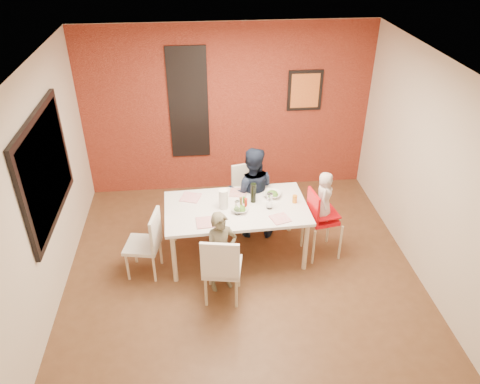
{
  "coord_description": "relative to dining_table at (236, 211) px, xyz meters",
  "views": [
    {
      "loc": [
        -0.49,
        -4.62,
        4.09
      ],
      "look_at": [
        0.0,
        0.3,
        1.05
      ],
      "focal_mm": 35.0,
      "sensor_mm": 36.0,
      "label": 1
    }
  ],
  "objects": [
    {
      "name": "chair_far",
      "position": [
        0.24,
        0.73,
        -0.17
      ],
      "size": [
        0.52,
        0.52,
        0.94
      ],
      "rotation": [
        0.0,
        0.0,
        0.22
      ],
      "color": "white",
      "rests_on": "ground"
    },
    {
      "name": "condiment_red",
      "position": [
        0.12,
        -0.04,
        0.14
      ],
      "size": [
        0.04,
        0.04,
        0.15
      ],
      "primitive_type": "cylinder",
      "color": "red",
      "rests_on": "dining_table"
    },
    {
      "name": "condiment_green",
      "position": [
        0.1,
        0.02,
        0.14
      ],
      "size": [
        0.03,
        0.03,
        0.14
      ],
      "primitive_type": "cylinder",
      "color": "#3A7D29",
      "rests_on": "dining_table"
    },
    {
      "name": "wine_bottle",
      "position": [
        0.23,
        0.11,
        0.2
      ],
      "size": [
        0.07,
        0.07,
        0.27
      ],
      "primitive_type": "cylinder",
      "color": "black",
      "rests_on": "dining_table"
    },
    {
      "name": "brick_accent_wall",
      "position": [
        0.04,
        1.84,
        0.65
      ],
      "size": [
        4.5,
        0.02,
        2.7
      ],
      "primitive_type": "cube",
      "color": "maroon",
      "rests_on": "ground"
    },
    {
      "name": "ground",
      "position": [
        0.04,
        -0.39,
        -0.7
      ],
      "size": [
        4.5,
        4.5,
        0.0
      ],
      "primitive_type": "plane",
      "color": "brown",
      "rests_on": "ground"
    },
    {
      "name": "picture_window_pane",
      "position": [
        -2.17,
        -0.19,
        0.85
      ],
      "size": [
        0.02,
        1.55,
        1.15
      ],
      "primitive_type": "cube",
      "color": "black",
      "rests_on": "wall_left"
    },
    {
      "name": "glassblock_surround",
      "position": [
        -0.56,
        1.82,
        0.8
      ],
      "size": [
        0.6,
        0.03,
        1.76
      ],
      "primitive_type": "cube",
      "color": "black",
      "rests_on": "wall_back"
    },
    {
      "name": "paper_towel_roll",
      "position": [
        -0.16,
        0.0,
        0.2
      ],
      "size": [
        0.12,
        0.12,
        0.27
      ],
      "primitive_type": "cylinder",
      "color": "white",
      "rests_on": "dining_table"
    },
    {
      "name": "plate_near_left",
      "position": [
        -0.4,
        -0.31,
        0.07
      ],
      "size": [
        0.26,
        0.26,
        0.01
      ],
      "primitive_type": "cube",
      "rotation": [
        0.0,
        0.0,
        0.07
      ],
      "color": "silver",
      "rests_on": "dining_table"
    },
    {
      "name": "plate_far_mid",
      "position": [
        0.06,
        0.34,
        0.07
      ],
      "size": [
        0.26,
        0.26,
        0.01
      ],
      "primitive_type": "cube",
      "rotation": [
        0.0,
        0.0,
        -0.17
      ],
      "color": "silver",
      "rests_on": "dining_table"
    },
    {
      "name": "dining_table",
      "position": [
        0.0,
        0.0,
        0.0
      ],
      "size": [
        1.88,
        1.1,
        0.77
      ],
      "rotation": [
        0.0,
        0.0,
        0.04
      ],
      "color": "white",
      "rests_on": "ground"
    },
    {
      "name": "salad_bowl_a",
      "position": [
        0.04,
        -0.1,
        0.09
      ],
      "size": [
        0.26,
        0.26,
        0.05
      ],
      "primitive_type": "imported",
      "rotation": [
        0.0,
        0.0,
        -0.26
      ],
      "color": "white",
      "rests_on": "dining_table"
    },
    {
      "name": "chair_left",
      "position": [
        -1.14,
        -0.26,
        -0.19
      ],
      "size": [
        0.49,
        0.49,
        0.91
      ],
      "rotation": [
        0.0,
        0.0,
        4.52
      ],
      "color": "silver",
      "rests_on": "ground"
    },
    {
      "name": "wall_back",
      "position": [
        0.04,
        1.86,
        0.65
      ],
      "size": [
        4.5,
        0.02,
        2.7
      ],
      "primitive_type": "cube",
      "color": "beige",
      "rests_on": "ground"
    },
    {
      "name": "glassblock_strip",
      "position": [
        -0.56,
        1.82,
        0.8
      ],
      "size": [
        0.55,
        0.03,
        1.7
      ],
      "primitive_type": "cube",
      "color": "silver",
      "rests_on": "wall_back"
    },
    {
      "name": "plate_near_right",
      "position": [
        0.52,
        -0.32,
        0.07
      ],
      "size": [
        0.27,
        0.27,
        0.01
      ],
      "primitive_type": "cube",
      "rotation": [
        0.0,
        0.0,
        0.31
      ],
      "color": "white",
      "rests_on": "dining_table"
    },
    {
      "name": "wall_left",
      "position": [
        -2.21,
        -0.39,
        0.65
      ],
      "size": [
        0.02,
        4.5,
        2.7
      ],
      "primitive_type": "cube",
      "color": "beige",
      "rests_on": "ground"
    },
    {
      "name": "condiment_brown",
      "position": [
        0.06,
        -0.02,
        0.14
      ],
      "size": [
        0.04,
        0.04,
        0.15
      ],
      "primitive_type": "cylinder",
      "color": "brown",
      "rests_on": "dining_table"
    },
    {
      "name": "high_chair",
      "position": [
        1.1,
        -0.09,
        -0.1
      ],
      "size": [
        0.48,
        0.48,
        0.99
      ],
      "rotation": [
        0.0,
        0.0,
        1.74
      ],
      "color": "red",
      "rests_on": "ground"
    },
    {
      "name": "art_print_frame",
      "position": [
        1.24,
        1.82,
        0.95
      ],
      "size": [
        0.54,
        0.03,
        0.64
      ],
      "primitive_type": "cube",
      "color": "black",
      "rests_on": "wall_back"
    },
    {
      "name": "wall_right",
      "position": [
        2.29,
        -0.39,
        0.65
      ],
      "size": [
        0.02,
        4.5,
        2.7
      ],
      "primitive_type": "cube",
      "color": "beige",
      "rests_on": "ground"
    },
    {
      "name": "ceiling",
      "position": [
        0.04,
        -0.39,
        2.0
      ],
      "size": [
        4.5,
        4.5,
        0.02
      ],
      "primitive_type": "cube",
      "color": "white",
      "rests_on": "wall_back"
    },
    {
      "name": "chair_near",
      "position": [
        -0.26,
        -0.87,
        -0.17
      ],
      "size": [
        0.51,
        0.51,
        0.95
      ],
      "rotation": [
        0.0,
        0.0,
        2.97
      ],
      "color": "white",
      "rests_on": "ground"
    },
    {
      "name": "wine_glass_b",
      "position": [
        0.42,
        -0.07,
        0.18
      ],
      "size": [
        0.08,
        0.08,
        0.22
      ],
      "primitive_type": "cylinder",
      "color": "white",
      "rests_on": "dining_table"
    },
    {
      "name": "toddler",
      "position": [
        1.12,
        -0.08,
        0.22
      ],
      "size": [
        0.31,
        0.38,
        0.67
      ],
      "primitive_type": "imported",
      "rotation": [
        0.0,
        0.0,
        1.23
      ],
      "color": "beige",
      "rests_on": "high_chair"
    },
    {
      "name": "art_print_canvas",
      "position": [
        1.24,
        1.8,
        0.95
      ],
      "size": [
        0.44,
        0.01,
        0.54
      ],
      "primitive_type": "cube",
      "color": "orange",
      "rests_on": "wall_back"
    },
    {
      "name": "sippy_cup",
      "position": [
        0.77,
        0.03,
        0.12
      ],
      "size": [
        0.06,
        0.06,
        0.11
      ],
      "primitive_type": "cylinder",
      "color": "orange",
      "rests_on": "dining_table"
    },
    {
      "name": "picture_window_frame",
      "position": [
        -2.18,
        -0.19,
        0.85
      ],
      "size": [
        0.05,
        1.7,
        1.3
      ],
      "primitive_type": "cube",
      "color": "black",
      "rests_on": "wall_left"
    },
    {
      "name": "wine_glass_a",
      "position": [
        -0.0,
        -0.16,
        0.16
      ],
      "size": [
        0.07,
        0.07,
        0.19
      ],
      "primitive_type": "cylinder",
      "color": "white",
      "rests_on": "dining_table"
    },
    {
      "name": "salad_bowl_b",
      "position": [
        0.51,
        0.22,
        0.1
      ],
      "size": [
        0.3,
        0.3,
        0.06
      ],
      "primitive_type": "imported",
      "rotation": [
        0.0,
        0.0,
        -0.39
      ],
      "color": "silver",
      "rests_on": "dining_table"
    },
    {
      "name": "plate_far_left",
      "position": [
        -0.59,
        0.29,
        0.07
      ],
      "size": [
        0.31,
        0.31,
        0.01
      ],
      "primitive_type": "cube",
      "rotation": [
        0.0,
        0.0,
        -0.33
      ],
      "color": "white",
      "rests_on": "dining_table"
    },
    {
      "name": "child_far",
      "position": [
        0.26,
        0.49,
        -0.02
      ],
      "size": [
        0.71,
        0.59,
        1.35
      ],
      "primitive_type": "imported",
      "rotation": [
        0.0,
        0.0,
        3.02
      ],
      "color": "black",
      "rests_on": "ground"
    },
    {
      "name": "wall_front",
      "position": [
        0.04,
        -2.64,
        0.65
      ],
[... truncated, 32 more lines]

